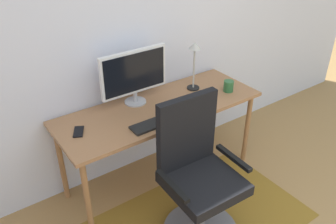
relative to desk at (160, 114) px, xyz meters
The scene contains 9 objects.
wall_back 0.73m from the desk, 82.06° to the left, with size 6.00×0.10×2.60m, color white.
desk is the anchor object (origin of this frame).
monitor 0.40m from the desk, 127.35° to the left, with size 0.58×0.18×0.45m.
keyboard 0.27m from the desk, 128.66° to the right, with size 0.43×0.13×0.02m, color black.
computer_mouse 0.26m from the desk, 49.89° to the right, with size 0.06×0.10×0.03m, color black.
coffee_cup 0.66m from the desk, 10.87° to the right, with size 0.09×0.09×0.10m, color #2A6335.
cell_phone 0.70m from the desk, behind, with size 0.07×0.14×0.01m, color black.
desk_lamp 0.57m from the desk, 12.64° to the left, with size 0.11×0.11×0.43m.
office_chair 0.70m from the desk, 100.75° to the right, with size 0.58×0.57×1.09m.
Camera 1 is at (-1.45, -0.26, 2.18)m, focal length 37.63 mm.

